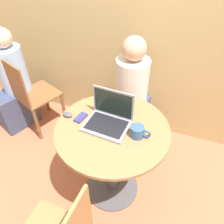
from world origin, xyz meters
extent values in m
plane|color=#B26042|center=(0.00, 0.00, 0.00)|extent=(12.00, 12.00, 0.00)
cube|color=tan|center=(0.00, 0.94, 1.30)|extent=(7.00, 0.05, 2.60)
cylinder|color=#4C4C51|center=(0.00, 0.00, 0.01)|extent=(0.47, 0.47, 0.02)
cylinder|color=#4C4C51|center=(0.00, 0.00, 0.39)|extent=(0.08, 0.08, 0.73)
cylinder|color=olive|center=(0.00, 0.00, 0.77)|extent=(0.81, 0.81, 0.02)
cube|color=gray|center=(-0.04, -0.01, 0.79)|extent=(0.32, 0.25, 0.02)
cube|color=black|center=(-0.04, -0.01, 0.80)|extent=(0.28, 0.20, 0.00)
cube|color=gray|center=(-0.03, 0.11, 0.91)|extent=(0.30, 0.03, 0.22)
cube|color=black|center=(-0.03, 0.10, 0.91)|extent=(0.28, 0.02, 0.19)
cube|color=navy|center=(-0.25, 0.01, 0.79)|extent=(0.07, 0.11, 0.02)
ellipsoid|color=#4C4C51|center=(-0.35, 0.00, 0.79)|extent=(0.08, 0.05, 0.03)
cylinder|color=#335684|center=(0.18, -0.01, 0.82)|extent=(0.09, 0.09, 0.08)
torus|color=#335684|center=(0.24, -0.01, 0.82)|extent=(0.06, 0.02, 0.06)
cylinder|color=#9E7042|center=(-0.30, -0.52, 0.22)|extent=(0.04, 0.04, 0.44)
cube|color=#3D4766|center=(-0.04, 0.76, 0.23)|extent=(0.31, 0.44, 0.45)
cylinder|color=beige|center=(-0.05, 0.65, 0.71)|extent=(0.30, 0.30, 0.52)
sphere|color=tan|center=(-0.05, 0.65, 1.08)|extent=(0.21, 0.21, 0.21)
cylinder|color=brown|center=(-0.84, 0.62, 0.21)|extent=(0.04, 0.04, 0.43)
cylinder|color=brown|center=(-1.17, 0.75, 0.21)|extent=(0.04, 0.04, 0.43)
cylinder|color=brown|center=(-0.97, 0.29, 0.21)|extent=(0.04, 0.04, 0.43)
cylinder|color=brown|center=(-1.30, 0.42, 0.21)|extent=(0.04, 0.04, 0.43)
cube|color=brown|center=(-1.07, 0.52, 0.44)|extent=(0.52, 0.52, 0.02)
cube|color=brown|center=(-1.14, 0.34, 0.67)|extent=(0.35, 0.15, 0.45)
cube|color=#3D4766|center=(-1.35, 0.43, 0.22)|extent=(0.41, 0.48, 0.44)
cylinder|color=#9EBCE5|center=(-1.32, 0.52, 0.69)|extent=(0.29, 0.29, 0.49)
sphere|color=beige|center=(-1.32, 0.52, 1.04)|extent=(0.20, 0.20, 0.20)
camera|label=1|loc=(0.37, -1.01, 1.86)|focal=35.00mm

